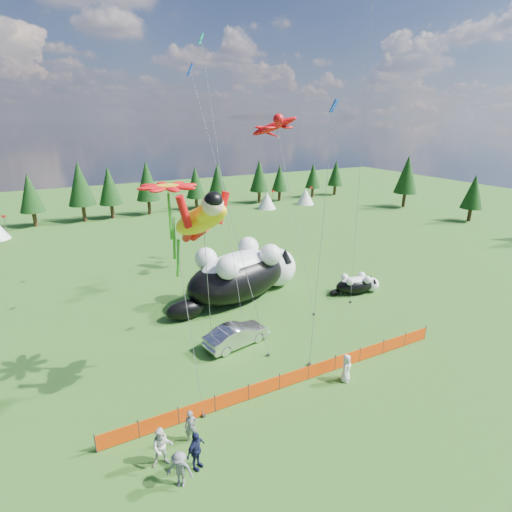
{
  "coord_description": "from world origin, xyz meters",
  "views": [
    {
      "loc": [
        -11.14,
        -19.51,
        14.94
      ],
      "look_at": [
        1.12,
        4.0,
        5.72
      ],
      "focal_mm": 28.0,
      "sensor_mm": 36.0,
      "label": 1
    }
  ],
  "objects": [
    {
      "name": "diamond_kite_b",
      "position": [
        13.03,
        7.58,
        22.23
      ],
      "size": [
        3.38,
        4.4,
        25.22
      ],
      "color": "#0D9F8B",
      "rests_on": "ground"
    },
    {
      "name": "flower_kite",
      "position": [
        -5.73,
        0.58,
        11.44
      ],
      "size": [
        3.64,
        5.58,
        12.03
      ],
      "color": "red",
      "rests_on": "ground"
    },
    {
      "name": "festival_tents",
      "position": [
        11.0,
        40.0,
        1.4
      ],
      "size": [
        50.0,
        3.2,
        2.8
      ],
      "primitive_type": null,
      "color": "white",
      "rests_on": "ground"
    },
    {
      "name": "tree_line",
      "position": [
        0.0,
        45.0,
        4.0
      ],
      "size": [
        90.0,
        4.0,
        8.0
      ],
      "primitive_type": null,
      "color": "black",
      "rests_on": "ground"
    },
    {
      "name": "superhero_kite",
      "position": [
        -4.62,
        -0.97,
        10.09
      ],
      "size": [
        5.28,
        6.86,
        12.39
      ],
      "color": "yellow",
      "rests_on": "ground"
    },
    {
      "name": "safety_fence",
      "position": [
        0.0,
        -3.0,
        0.5
      ],
      "size": [
        22.06,
        0.06,
        1.1
      ],
      "color": "#262626",
      "rests_on": "ground"
    },
    {
      "name": "cat_large",
      "position": [
        2.65,
        9.33,
        2.29
      ],
      "size": [
        13.14,
        7.05,
        4.82
      ],
      "rotation": [
        0.0,
        0.0,
        0.26
      ],
      "color": "black",
      "rests_on": "ground"
    },
    {
      "name": "spectator_c",
      "position": [
        -7.09,
        -5.99,
        0.97
      ],
      "size": [
        1.27,
        1.08,
        1.93
      ],
      "primitive_type": "imported",
      "rotation": [
        0.0,
        0.0,
        0.53
      ],
      "color": "#151B3B",
      "rests_on": "ground"
    },
    {
      "name": "spectator_e",
      "position": [
        2.94,
        -4.12,
        0.88
      ],
      "size": [
        1.02,
        0.95,
        1.76
      ],
      "primitive_type": "imported",
      "rotation": [
        0.0,
        0.0,
        0.61
      ],
      "color": "silver",
      "rests_on": "ground"
    },
    {
      "name": "gecko_kite",
      "position": [
        7.95,
        13.5,
        14.19
      ],
      "size": [
        6.66,
        13.15,
        17.22
      ],
      "color": "red",
      "rests_on": "ground"
    },
    {
      "name": "diamond_kite_d",
      "position": [
        0.6,
        11.47,
        19.39
      ],
      "size": [
        0.68,
        7.44,
        21.67
      ],
      "color": "#0D9F8B",
      "rests_on": "ground"
    },
    {
      "name": "diamond_kite_a",
      "position": [
        -1.89,
        6.81,
        17.01
      ],
      "size": [
        2.48,
        7.45,
        19.17
      ],
      "color": "#0B33AF",
      "rests_on": "ground"
    },
    {
      "name": "spectator_b",
      "position": [
        -8.37,
        -5.11,
        0.99
      ],
      "size": [
        1.05,
        0.73,
        1.97
      ],
      "primitive_type": "imported",
      "rotation": [
        0.0,
        0.0,
        -0.18
      ],
      "color": "silver",
      "rests_on": "ground"
    },
    {
      "name": "spectator_a",
      "position": [
        -6.77,
        -4.35,
        0.85
      ],
      "size": [
        0.71,
        0.58,
        1.69
      ],
      "primitive_type": "imported",
      "rotation": [
        0.0,
        0.0,
        -0.31
      ],
      "color": "slate",
      "rests_on": "ground"
    },
    {
      "name": "ground",
      "position": [
        0.0,
        0.0,
        0.0
      ],
      "size": [
        160.0,
        160.0,
        0.0
      ],
      "primitive_type": "plane",
      "color": "#0C3A0A",
      "rests_on": "ground"
    },
    {
      "name": "diamond_kite_c",
      "position": [
        4.2,
        0.21,
        14.88
      ],
      "size": [
        2.94,
        2.55,
        16.37
      ],
      "color": "#0B33AF",
      "rests_on": "ground"
    },
    {
      "name": "car",
      "position": [
        -1.15,
        2.54,
        0.77
      ],
      "size": [
        4.89,
        2.5,
        1.54
      ],
      "primitive_type": "imported",
      "rotation": [
        0.0,
        0.0,
        1.77
      ],
      "color": "silver",
      "rests_on": "ground"
    },
    {
      "name": "spectator_d",
      "position": [
        -8.02,
        -6.54,
        0.88
      ],
      "size": [
        1.26,
        1.13,
        1.75
      ],
      "primitive_type": "imported",
      "rotation": [
        0.0,
        0.0,
        -0.62
      ],
      "color": "slate",
      "rests_on": "ground"
    },
    {
      "name": "cat_small",
      "position": [
        12.09,
        5.45,
        0.83
      ],
      "size": [
        4.77,
        2.46,
        1.74
      ],
      "rotation": [
        0.0,
        0.0,
        -0.23
      ],
      "color": "black",
      "rests_on": "ground"
    }
  ]
}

